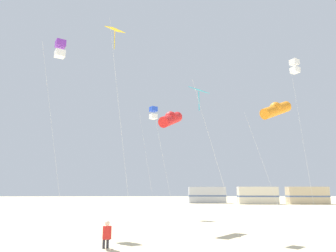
{
  "coord_description": "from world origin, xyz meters",
  "views": [
    {
      "loc": [
        0.72,
        -7.58,
        2.45
      ],
      "look_at": [
        1.48,
        13.65,
        6.68
      ],
      "focal_mm": 33.84,
      "sensor_mm": 36.0,
      "label": 1
    }
  ],
  "objects_px": {
    "kite_diamond_gold": "(115,38)",
    "rv_van_tan": "(307,195)",
    "kite_tube_scarlet": "(171,119)",
    "kite_tube_orange": "(276,110)",
    "kite_box_blue": "(153,113)",
    "kite_box_violet": "(60,49)",
    "kite_box_white": "(295,67)",
    "rv_van_silver": "(207,195)",
    "kite_diamond_cyan": "(200,95)",
    "kite_flyer_standing": "(107,234)",
    "rv_van_cream": "(258,195)"
  },
  "relations": [
    {
      "from": "kite_box_violet",
      "to": "rv_van_cream",
      "type": "distance_m",
      "value": 41.82
    },
    {
      "from": "kite_tube_scarlet",
      "to": "kite_box_violet",
      "type": "bearing_deg",
      "value": -176.36
    },
    {
      "from": "kite_box_violet",
      "to": "kite_tube_orange",
      "type": "relative_size",
      "value": 1.48
    },
    {
      "from": "kite_diamond_gold",
      "to": "rv_van_tan",
      "type": "bearing_deg",
      "value": 52.62
    },
    {
      "from": "kite_box_violet",
      "to": "kite_tube_orange",
      "type": "distance_m",
      "value": 14.55
    },
    {
      "from": "kite_box_violet",
      "to": "kite_diamond_cyan",
      "type": "relative_size",
      "value": 1.47
    },
    {
      "from": "rv_van_cream",
      "to": "rv_van_tan",
      "type": "height_order",
      "value": "same"
    },
    {
      "from": "kite_box_blue",
      "to": "kite_tube_scarlet",
      "type": "bearing_deg",
      "value": -81.97
    },
    {
      "from": "kite_box_white",
      "to": "kite_diamond_cyan",
      "type": "height_order",
      "value": "kite_box_white"
    },
    {
      "from": "kite_diamond_cyan",
      "to": "rv_van_silver",
      "type": "height_order",
      "value": "kite_diamond_cyan"
    },
    {
      "from": "kite_box_white",
      "to": "rv_van_cream",
      "type": "xyz_separation_m",
      "value": [
        5.38,
        28.7,
        -10.97
      ]
    },
    {
      "from": "rv_van_tan",
      "to": "kite_box_white",
      "type": "bearing_deg",
      "value": -110.88
    },
    {
      "from": "kite_box_white",
      "to": "rv_van_tan",
      "type": "distance_m",
      "value": 32.94
    },
    {
      "from": "kite_box_white",
      "to": "kite_box_violet",
      "type": "bearing_deg",
      "value": -165.21
    },
    {
      "from": "kite_box_blue",
      "to": "rv_van_tan",
      "type": "height_order",
      "value": "kite_box_blue"
    },
    {
      "from": "kite_box_violet",
      "to": "kite_diamond_gold",
      "type": "relative_size",
      "value": 1.04
    },
    {
      "from": "kite_tube_scarlet",
      "to": "rv_van_silver",
      "type": "bearing_deg",
      "value": 77.69
    },
    {
      "from": "kite_diamond_cyan",
      "to": "kite_diamond_gold",
      "type": "bearing_deg",
      "value": -176.1
    },
    {
      "from": "kite_box_violet",
      "to": "kite_box_white",
      "type": "relative_size",
      "value": 0.93
    },
    {
      "from": "kite_box_violet",
      "to": "rv_van_tan",
      "type": "distance_m",
      "value": 46.25
    },
    {
      "from": "rv_van_silver",
      "to": "kite_diamond_cyan",
      "type": "bearing_deg",
      "value": -97.43
    },
    {
      "from": "kite_tube_orange",
      "to": "kite_box_blue",
      "type": "distance_m",
      "value": 12.46
    },
    {
      "from": "kite_tube_scarlet",
      "to": "kite_diamond_cyan",
      "type": "distance_m",
      "value": 3.42
    },
    {
      "from": "kite_tube_scarlet",
      "to": "kite_diamond_gold",
      "type": "distance_m",
      "value": 6.12
    },
    {
      "from": "kite_tube_scarlet",
      "to": "kite_diamond_gold",
      "type": "relative_size",
      "value": 0.66
    },
    {
      "from": "kite_diamond_cyan",
      "to": "kite_box_white",
      "type": "bearing_deg",
      "value": 38.84
    },
    {
      "from": "rv_van_silver",
      "to": "rv_van_cream",
      "type": "relative_size",
      "value": 0.99
    },
    {
      "from": "kite_flyer_standing",
      "to": "kite_tube_scarlet",
      "type": "xyz_separation_m",
      "value": [
        2.94,
        6.22,
        6.31
      ]
    },
    {
      "from": "kite_box_violet",
      "to": "kite_box_blue",
      "type": "xyz_separation_m",
      "value": [
        6.04,
        9.21,
        -2.03
      ]
    },
    {
      "from": "kite_box_white",
      "to": "kite_box_blue",
      "type": "bearing_deg",
      "value": 158.81
    },
    {
      "from": "kite_flyer_standing",
      "to": "kite_box_blue",
      "type": "xyz_separation_m",
      "value": [
        1.71,
        14.97,
        8.8
      ]
    },
    {
      "from": "kite_flyer_standing",
      "to": "kite_tube_scarlet",
      "type": "bearing_deg",
      "value": -130.37
    },
    {
      "from": "rv_van_cream",
      "to": "kite_box_blue",
      "type": "bearing_deg",
      "value": -120.57
    },
    {
      "from": "kite_diamond_gold",
      "to": "rv_van_cream",
      "type": "distance_m",
      "value": 42.04
    },
    {
      "from": "kite_box_violet",
      "to": "kite_box_blue",
      "type": "bearing_deg",
      "value": 56.75
    },
    {
      "from": "kite_box_blue",
      "to": "rv_van_cream",
      "type": "distance_m",
      "value": 30.65
    },
    {
      "from": "kite_box_blue",
      "to": "rv_van_tan",
      "type": "bearing_deg",
      "value": 43.11
    },
    {
      "from": "kite_tube_scarlet",
      "to": "kite_diamond_cyan",
      "type": "relative_size",
      "value": 0.93
    },
    {
      "from": "rv_van_tan",
      "to": "kite_box_violet",
      "type": "bearing_deg",
      "value": -128.9
    },
    {
      "from": "kite_diamond_gold",
      "to": "rv_van_silver",
      "type": "height_order",
      "value": "kite_diamond_gold"
    },
    {
      "from": "kite_diamond_cyan",
      "to": "rv_van_silver",
      "type": "bearing_deg",
      "value": 80.69
    },
    {
      "from": "kite_flyer_standing",
      "to": "kite_box_white",
      "type": "distance_m",
      "value": 20.65
    },
    {
      "from": "kite_tube_orange",
      "to": "kite_diamond_gold",
      "type": "distance_m",
      "value": 10.91
    },
    {
      "from": "kite_tube_scarlet",
      "to": "kite_box_white",
      "type": "relative_size",
      "value": 0.59
    },
    {
      "from": "kite_box_violet",
      "to": "kite_diamond_cyan",
      "type": "xyz_separation_m",
      "value": [
        8.78,
        -2.52,
        -3.79
      ]
    },
    {
      "from": "kite_flyer_standing",
      "to": "kite_diamond_gold",
      "type": "xyz_separation_m",
      "value": [
        -0.35,
        2.92,
        10.27
      ]
    },
    {
      "from": "kite_diamond_gold",
      "to": "rv_van_tan",
      "type": "xyz_separation_m",
      "value": [
        27.15,
        35.54,
        -9.49
      ]
    },
    {
      "from": "kite_tube_scarlet",
      "to": "kite_diamond_cyan",
      "type": "bearing_deg",
      "value": -63.1
    },
    {
      "from": "rv_van_cream",
      "to": "kite_box_white",
      "type": "bearing_deg",
      "value": -95.96
    },
    {
      "from": "kite_box_white",
      "to": "rv_van_silver",
      "type": "xyz_separation_m",
      "value": [
        -2.41,
        32.6,
        -10.97
      ]
    }
  ]
}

